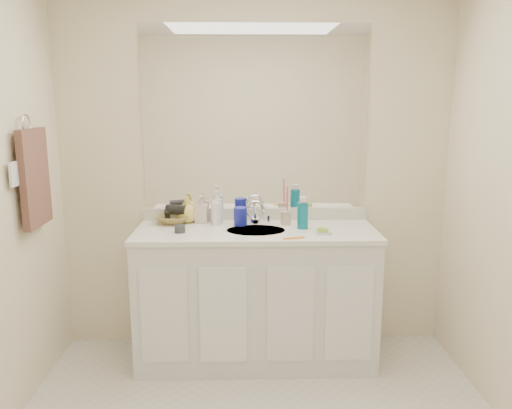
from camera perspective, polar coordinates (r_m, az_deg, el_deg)
The scene contains 25 objects.
wall_back at distance 3.36m, azimuth -0.12°, elevation 3.63°, with size 2.60×0.02×2.40m, color #F6E7C0.
wall_front at distance 0.87m, azimuth 3.58°, elevation -21.25°, with size 2.60×0.02×2.40m, color #F6E7C0.
vanity_cabinet at distance 3.30m, azimuth -0.02°, elevation -10.52°, with size 1.50×0.55×0.85m, color silver.
countertop at distance 3.16m, azimuth -0.02°, elevation -3.11°, with size 1.52×0.57×0.03m, color white.
backsplash at distance 3.40m, azimuth -0.12°, elevation -1.09°, with size 1.52×0.03×0.08m, color beige.
sink_basin at distance 3.14m, azimuth -0.01°, elevation -3.15°, with size 0.37×0.37×0.02m, color beige.
faucet at distance 3.29m, azimuth -0.08°, elevation -1.22°, with size 0.02×0.02×0.11m, color silver.
mirror at distance 3.32m, azimuth -0.12°, elevation 9.78°, with size 1.48×0.01×1.20m, color white.
blue_mug at distance 3.24m, azimuth -1.80°, elevation -1.36°, with size 0.09×0.09×0.12m, color #181FA5.
tan_cup at distance 3.27m, azimuth 3.41°, elevation -1.53°, with size 0.07×0.07×0.09m, color #CCB290.
toothbrush at distance 3.24m, azimuth 3.61°, elevation 0.27°, with size 0.01×0.01×0.21m, color #F84173.
mouthwash_bottle at distance 3.17m, azimuth 5.36°, elevation -1.27°, with size 0.07×0.07×0.17m, color #0A6C81.
soap_dish at distance 3.07m, azimuth 7.61°, elevation -3.21°, with size 0.10×0.08×0.01m, color silver.
green_soap at distance 3.07m, azimuth 7.62°, elevation -2.88°, with size 0.06×0.05×0.02m, color #9ACB31.
orange_comb at distance 2.95m, azimuth 4.36°, elevation -3.83°, with size 0.13×0.03×0.01m, color orange.
dark_jar at distance 3.11m, azimuth -8.70°, elevation -2.75°, with size 0.07×0.07×0.05m, color #2F3036.
extra_white_bottle at distance 3.24m, azimuth -4.59°, elevation -1.08°, with size 0.05×0.05×0.15m, color white.
soap_bottle_white at distance 3.31m, azimuth -4.51°, elevation -0.25°, with size 0.08×0.08×0.22m, color white.
soap_bottle_cream at distance 3.34m, azimuth -6.25°, elevation -0.50°, with size 0.08×0.08×0.18m, color beige.
soap_bottle_yellow at distance 3.35m, azimuth -7.85°, elevation -0.60°, with size 0.13×0.13×0.17m, color #DCC755.
wicker_basket at distance 3.35m, azimuth -9.41°, elevation -1.63°, with size 0.23×0.23×0.06m, color olive.
hair_dryer at distance 3.33m, azimuth -9.11°, elevation -0.59°, with size 0.07×0.07×0.13m, color black.
towel_ring at distance 3.05m, azimuth -24.79°, elevation 8.36°, with size 0.11×0.11×0.01m, color silver.
hand_towel at distance 3.07m, azimuth -23.97°, elevation 2.79°, with size 0.04×0.32×0.55m, color #482E26.
switch_plate at distance 2.89m, azimuth -25.95°, elevation 3.13°, with size 0.01×0.09×0.13m, color white.
Camera 1 is at (-0.07, -2.03, 1.67)m, focal length 35.00 mm.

